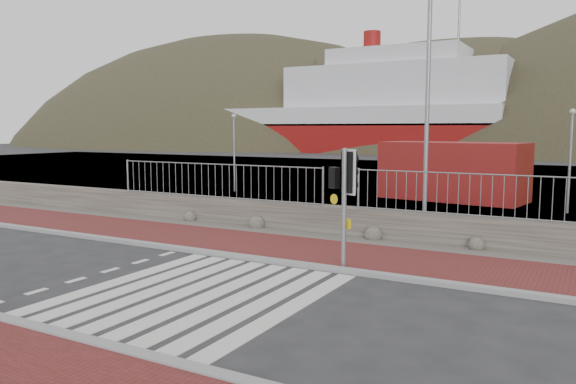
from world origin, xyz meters
The scene contains 14 objects.
ground centered at (0.00, 0.00, 0.00)m, with size 220.00×220.00×0.00m, color #28282B.
sidewalk_far centered at (0.00, 4.50, 0.04)m, with size 40.00×3.00×0.08m, color maroon.
kerb_near centered at (0.00, -3.00, 0.05)m, with size 40.00×0.25×0.12m, color gray.
kerb_far centered at (0.00, 3.00, 0.05)m, with size 40.00×0.25×0.12m, color gray.
zebra_crossing centered at (0.00, 0.00, 0.01)m, with size 4.62×5.60×0.01m.
gravel_strip centered at (0.00, 6.50, 0.03)m, with size 40.00×1.50×0.06m, color #59544C.
stone_wall centered at (0.00, 7.30, 0.45)m, with size 40.00×0.60×0.90m, color #4E4740.
railing centered at (0.00, 7.15, 1.82)m, with size 18.07×0.07×1.22m.
quay centered at (0.00, 27.90, 0.00)m, with size 120.00×40.00×0.50m, color #4C4C4F.
water centered at (0.00, 62.90, 0.00)m, with size 220.00×50.00×0.05m, color #3F4C54.
ferry centered at (-24.65, 67.90, 5.36)m, with size 50.00×16.00×20.00m.
traffic_signal_far centered at (1.75, 3.32, 2.09)m, with size 0.71×0.47×2.89m.
streetlight centered at (2.52, 8.06, 4.26)m, with size 1.54×0.70×7.56m.
shipping_container centered at (1.00, 17.96, 1.36)m, with size 6.51×2.71×2.71m, color maroon.
Camera 1 is at (7.00, -8.81, 3.34)m, focal length 35.00 mm.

